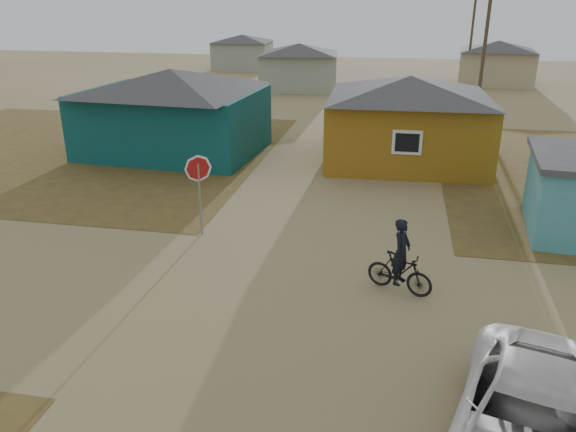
% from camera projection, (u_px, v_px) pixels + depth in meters
% --- Properties ---
extents(ground, '(120.00, 120.00, 0.00)m').
position_uv_depth(ground, '(298.00, 312.00, 13.66)').
color(ground, '#978557').
extents(grass_nw, '(20.00, 18.00, 0.00)m').
position_uv_depth(grass_nw, '(68.00, 149.00, 28.02)').
color(grass_nw, brown).
rests_on(grass_nw, ground).
extents(house_teal, '(8.93, 7.08, 4.00)m').
position_uv_depth(house_teal, '(173.00, 110.00, 26.74)').
color(house_teal, '#0B3F40').
rests_on(house_teal, ground).
extents(house_yellow, '(7.72, 6.76, 3.90)m').
position_uv_depth(house_yellow, '(408.00, 119.00, 25.25)').
color(house_yellow, '#8E6215').
rests_on(house_yellow, ground).
extents(house_pale_west, '(7.04, 6.15, 3.60)m').
position_uv_depth(house_pale_west, '(299.00, 66.00, 45.07)').
color(house_pale_west, gray).
rests_on(house_pale_west, ground).
extents(house_beige_east, '(6.95, 6.05, 3.60)m').
position_uv_depth(house_beige_east, '(496.00, 62.00, 47.69)').
color(house_beige_east, tan).
rests_on(house_beige_east, ground).
extents(house_pale_north, '(6.28, 5.81, 3.40)m').
position_uv_depth(house_pale_north, '(243.00, 51.00, 57.49)').
color(house_pale_north, gray).
rests_on(house_pale_north, ground).
extents(utility_pole_near, '(1.40, 0.20, 8.00)m').
position_uv_depth(utility_pole_near, '(484.00, 54.00, 31.05)').
color(utility_pole_near, '#493E2B').
rests_on(utility_pole_near, ground).
extents(utility_pole_far, '(1.40, 0.20, 8.00)m').
position_uv_depth(utility_pole_far, '(472.00, 35.00, 45.47)').
color(utility_pole_far, '#493E2B').
rests_on(utility_pole_far, ground).
extents(stop_sign, '(0.85, 0.20, 2.63)m').
position_uv_depth(stop_sign, '(199.00, 177.00, 17.45)').
color(stop_sign, gray).
rests_on(stop_sign, ground).
extents(cyclist, '(1.84, 1.14, 2.01)m').
position_uv_depth(cyclist, '(400.00, 266.00, 14.39)').
color(cyclist, black).
rests_on(cyclist, ground).
extents(vehicle, '(3.83, 5.84, 1.49)m').
position_uv_depth(vehicle, '(532.00, 429.00, 8.98)').
color(vehicle, silver).
rests_on(vehicle, ground).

